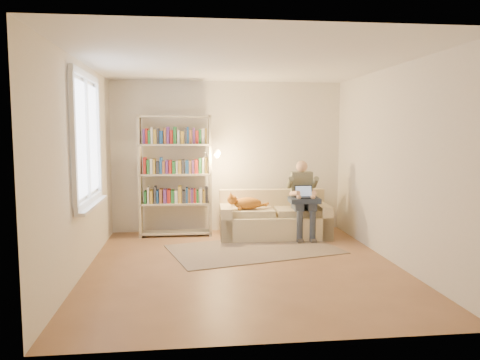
{
  "coord_description": "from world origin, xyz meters",
  "views": [
    {
      "loc": [
        -0.73,
        -5.89,
        1.75
      ],
      "look_at": [
        0.07,
        1.0,
        1.02
      ],
      "focal_mm": 35.0,
      "sensor_mm": 36.0,
      "label": 1
    }
  ],
  "objects": [
    {
      "name": "ceiling",
      "position": [
        0.0,
        0.0,
        2.6
      ],
      "size": [
        4.0,
        4.5,
        0.02
      ],
      "primitive_type": "cube",
      "color": "white",
      "rests_on": "wall_back"
    },
    {
      "name": "wall_front",
      "position": [
        0.0,
        -2.25,
        1.3
      ],
      "size": [
        4.0,
        0.02,
        2.6
      ],
      "primitive_type": "cube",
      "color": "silver",
      "rests_on": "floor"
    },
    {
      "name": "laptop",
      "position": [
        1.09,
        1.38,
        0.73
      ],
      "size": [
        0.29,
        0.24,
        0.25
      ],
      "rotation": [
        0.0,
        0.0,
        -0.04
      ],
      "color": "black",
      "rests_on": "blanket"
    },
    {
      "name": "rug",
      "position": [
        0.26,
        0.81,
        0.01
      ],
      "size": [
        2.68,
        1.98,
        0.01
      ],
      "primitive_type": "cube",
      "rotation": [
        0.0,
        0.0,
        0.26
      ],
      "color": "#816F5E",
      "rests_on": "floor"
    },
    {
      "name": "wall_right",
      "position": [
        2.0,
        0.0,
        1.3
      ],
      "size": [
        0.02,
        4.5,
        2.6
      ],
      "primitive_type": "cube",
      "color": "silver",
      "rests_on": "floor"
    },
    {
      "name": "sofa",
      "position": [
        0.71,
        1.64,
        0.28
      ],
      "size": [
        1.82,
        0.88,
        0.76
      ],
      "rotation": [
        0.0,
        0.0,
        -0.04
      ],
      "color": "beige",
      "rests_on": "floor"
    },
    {
      "name": "floor",
      "position": [
        0.0,
        0.0,
        0.0
      ],
      "size": [
        4.5,
        4.5,
        0.0
      ],
      "primitive_type": "plane",
      "color": "brown",
      "rests_on": "ground"
    },
    {
      "name": "cat",
      "position": [
        0.27,
        1.55,
        0.59
      ],
      "size": [
        0.68,
        0.25,
        0.25
      ],
      "rotation": [
        0.0,
        0.0,
        -0.04
      ],
      "color": "orange",
      "rests_on": "sofa"
    },
    {
      "name": "blanket",
      "position": [
        1.09,
        1.37,
        0.65
      ],
      "size": [
        0.49,
        0.41,
        0.08
      ],
      "primitive_type": "cube",
      "rotation": [
        0.0,
        0.0,
        -0.04
      ],
      "color": "#252F41",
      "rests_on": "person"
    },
    {
      "name": "window",
      "position": [
        -1.95,
        0.2,
        1.38
      ],
      "size": [
        0.12,
        1.52,
        1.69
      ],
      "color": "white",
      "rests_on": "wall_left"
    },
    {
      "name": "bookshelf",
      "position": [
        -0.9,
        1.9,
        1.11
      ],
      "size": [
        1.33,
        0.38,
        2.01
      ],
      "rotation": [
        0.0,
        0.0,
        -0.01
      ],
      "color": "beige",
      "rests_on": "floor"
    },
    {
      "name": "wall_left",
      "position": [
        -2.0,
        0.0,
        1.3
      ],
      "size": [
        0.02,
        4.5,
        2.6
      ],
      "primitive_type": "cube",
      "color": "silver",
      "rests_on": "floor"
    },
    {
      "name": "person",
      "position": [
        1.16,
        1.48,
        0.72
      ],
      "size": [
        0.37,
        0.57,
        1.27
      ],
      "rotation": [
        0.0,
        0.0,
        -0.04
      ],
      "color": "slate",
      "rests_on": "sofa"
    },
    {
      "name": "wall_back",
      "position": [
        0.0,
        2.25,
        1.3
      ],
      "size": [
        4.0,
        0.02,
        2.6
      ],
      "primitive_type": "cube",
      "color": "silver",
      "rests_on": "floor"
    }
  ]
}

